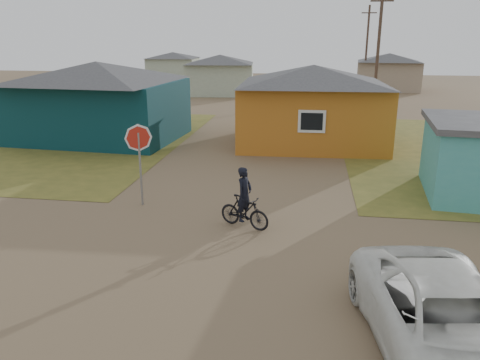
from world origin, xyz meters
The scene contains 12 objects.
ground centered at (0.00, 0.00, 0.00)m, with size 120.00×120.00×0.00m, color #796146.
grass_nw centered at (-14.00, 13.00, 0.01)m, with size 20.00×18.00×0.00m, color olive.
house_teal centered at (-8.50, 13.50, 2.05)m, with size 8.93×7.08×4.00m.
house_yellow centered at (2.50, 14.00, 2.00)m, with size 7.72×6.76×3.90m.
house_pale_west centered at (-6.00, 34.00, 1.86)m, with size 7.04×6.15×3.60m.
house_beige_east centered at (10.00, 40.00, 1.86)m, with size 6.95×6.05×3.60m.
house_pale_north centered at (-14.00, 46.00, 1.75)m, with size 6.28×5.81×3.40m.
utility_pole_near centered at (6.50, 22.00, 4.14)m, with size 1.40×0.20×8.00m.
utility_pole_far centered at (7.50, 38.00, 4.14)m, with size 1.40×0.20×8.00m.
stop_sign centered at (-2.84, 4.02, 1.93)m, with size 0.86×0.18×2.64m.
cyclist centered at (0.68, 2.66, 0.65)m, with size 1.61×1.04×1.77m.
vehicle centered at (4.83, -2.58, 0.71)m, with size 2.37×5.13×1.43m, color white.
Camera 1 is at (2.39, -9.61, 5.24)m, focal length 35.00 mm.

